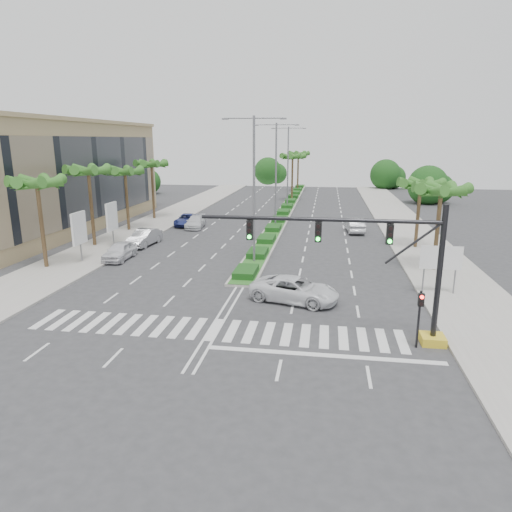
# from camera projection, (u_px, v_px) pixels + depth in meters

# --- Properties ---
(ground) EXTENTS (160.00, 160.00, 0.00)m
(ground) POSITION_uv_depth(u_px,v_px,m) (214.00, 330.00, 25.14)
(ground) COLOR #333335
(ground) RESTS_ON ground
(footpath_right) EXTENTS (6.00, 120.00, 0.15)m
(footpath_right) POSITION_uv_depth(u_px,v_px,m) (427.00, 252.00, 42.02)
(footpath_right) COLOR gray
(footpath_right) RESTS_ON ground
(footpath_left) EXTENTS (6.00, 120.00, 0.15)m
(footpath_left) POSITION_uv_depth(u_px,v_px,m) (116.00, 242.00, 46.52)
(footpath_left) COLOR gray
(footpath_left) RESTS_ON ground
(median) EXTENTS (2.20, 75.00, 0.20)m
(median) POSITION_uv_depth(u_px,v_px,m) (287.00, 209.00, 68.20)
(median) COLOR gray
(median) RESTS_ON ground
(median_grass) EXTENTS (1.80, 75.00, 0.04)m
(median_grass) POSITION_uv_depth(u_px,v_px,m) (287.00, 208.00, 68.17)
(median_grass) COLOR #22501B
(median_grass) RESTS_ON median
(building) EXTENTS (12.00, 36.00, 12.00)m
(building) POSITION_uv_depth(u_px,v_px,m) (47.00, 177.00, 52.40)
(building) COLOR tan
(building) RESTS_ON ground
(signal_gantry) EXTENTS (12.60, 1.20, 7.20)m
(signal_gantry) POSITION_uv_depth(u_px,v_px,m) (392.00, 277.00, 22.91)
(signal_gantry) COLOR gold
(signal_gantry) RESTS_ON ground
(pedestrian_signal) EXTENTS (0.28, 0.36, 3.00)m
(pedestrian_signal) POSITION_uv_depth(u_px,v_px,m) (420.00, 310.00, 22.41)
(pedestrian_signal) COLOR black
(pedestrian_signal) RESTS_ON ground
(direction_sign) EXTENTS (2.70, 0.11, 3.40)m
(direction_sign) POSITION_uv_depth(u_px,v_px,m) (441.00, 260.00, 30.18)
(direction_sign) COLOR slate
(direction_sign) RESTS_ON ground
(billboard_near) EXTENTS (0.18, 2.10, 4.35)m
(billboard_near) POSITION_uv_depth(u_px,v_px,m) (79.00, 229.00, 38.04)
(billboard_near) COLOR slate
(billboard_near) RESTS_ON ground
(billboard_far) EXTENTS (0.18, 2.10, 4.35)m
(billboard_far) POSITION_uv_depth(u_px,v_px,m) (112.00, 217.00, 43.79)
(billboard_far) COLOR slate
(billboard_far) RESTS_ON ground
(palm_left_near) EXTENTS (4.57, 4.68, 7.55)m
(palm_left_near) POSITION_uv_depth(u_px,v_px,m) (37.00, 186.00, 35.50)
(palm_left_near) COLOR brown
(palm_left_near) RESTS_ON ground
(palm_left_mid) EXTENTS (4.57, 4.68, 7.95)m
(palm_left_mid) POSITION_uv_depth(u_px,v_px,m) (88.00, 173.00, 43.06)
(palm_left_mid) COLOR brown
(palm_left_mid) RESTS_ON ground
(palm_left_far) EXTENTS (4.57, 4.68, 7.35)m
(palm_left_far) POSITION_uv_depth(u_px,v_px,m) (125.00, 174.00, 50.87)
(palm_left_far) COLOR brown
(palm_left_far) RESTS_ON ground
(palm_left_end) EXTENTS (4.57, 4.68, 7.75)m
(palm_left_end) POSITION_uv_depth(u_px,v_px,m) (152.00, 166.00, 58.43)
(palm_left_end) COLOR brown
(palm_left_end) RESTS_ON ground
(palm_right_near) EXTENTS (4.57, 4.68, 7.05)m
(palm_right_near) POSITION_uv_depth(u_px,v_px,m) (441.00, 193.00, 34.86)
(palm_right_near) COLOR brown
(palm_right_near) RESTS_ON ground
(palm_right_far) EXTENTS (4.57, 4.68, 6.75)m
(palm_right_far) POSITION_uv_depth(u_px,v_px,m) (420.00, 187.00, 42.59)
(palm_right_far) COLOR brown
(palm_right_far) RESTS_ON ground
(palm_median_a) EXTENTS (4.57, 4.68, 8.05)m
(palm_median_a) POSITION_uv_depth(u_px,v_px,m) (293.00, 158.00, 76.02)
(palm_median_a) COLOR brown
(palm_median_a) RESTS_ON ground
(palm_median_b) EXTENTS (4.57, 4.68, 8.05)m
(palm_median_b) POSITION_uv_depth(u_px,v_px,m) (298.00, 155.00, 90.38)
(palm_median_b) COLOR brown
(palm_median_b) RESTS_ON ground
(streetlight_near) EXTENTS (5.10, 0.25, 12.00)m
(streetlight_near) POSITION_uv_depth(u_px,v_px,m) (254.00, 182.00, 36.86)
(streetlight_near) COLOR slate
(streetlight_near) RESTS_ON ground
(streetlight_mid) EXTENTS (5.10, 0.25, 12.00)m
(streetlight_mid) POSITION_uv_depth(u_px,v_px,m) (276.00, 170.00, 52.17)
(streetlight_mid) COLOR slate
(streetlight_mid) RESTS_ON ground
(streetlight_far) EXTENTS (5.10, 0.25, 12.00)m
(streetlight_far) POSITION_uv_depth(u_px,v_px,m) (288.00, 163.00, 67.49)
(streetlight_far) COLOR slate
(streetlight_far) RESTS_ON ground
(car_parked_a) EXTENTS (1.91, 4.53, 1.53)m
(car_parked_a) POSITION_uv_depth(u_px,v_px,m) (120.00, 251.00, 39.68)
(car_parked_a) COLOR silver
(car_parked_a) RESTS_ON ground
(car_parked_b) EXTENTS (2.11, 4.97, 1.60)m
(car_parked_b) POSITION_uv_depth(u_px,v_px,m) (144.00, 237.00, 44.99)
(car_parked_b) COLOR #A3A3A8
(car_parked_b) RESTS_ON ground
(car_parked_c) EXTENTS (2.62, 5.19, 1.41)m
(car_parked_c) POSITION_uv_depth(u_px,v_px,m) (187.00, 220.00, 55.46)
(car_parked_c) COLOR navy
(car_parked_c) RESTS_ON ground
(car_parked_d) EXTENTS (2.36, 4.92, 1.38)m
(car_parked_d) POSITION_uv_depth(u_px,v_px,m) (195.00, 222.00, 54.03)
(car_parked_d) COLOR silver
(car_parked_d) RESTS_ON ground
(car_crossing) EXTENTS (6.22, 4.10, 1.59)m
(car_crossing) POSITION_uv_depth(u_px,v_px,m) (295.00, 290.00, 29.38)
(car_crossing) COLOR white
(car_crossing) RESTS_ON ground
(car_right) EXTENTS (2.14, 5.07, 1.63)m
(car_right) POSITION_uv_depth(u_px,v_px,m) (355.00, 225.00, 51.46)
(car_right) COLOR silver
(car_right) RESTS_ON ground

